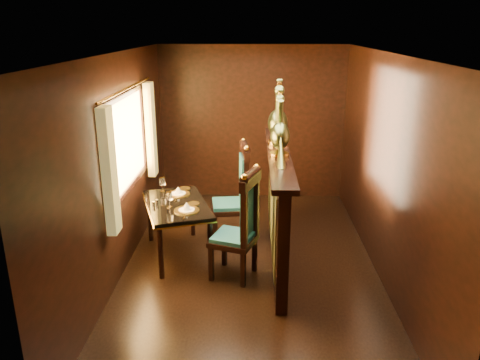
{
  "coord_description": "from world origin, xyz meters",
  "views": [
    {
      "loc": [
        0.03,
        -5.05,
        2.79
      ],
      "look_at": [
        -0.13,
        0.34,
        0.99
      ],
      "focal_mm": 35.0,
      "sensor_mm": 36.0,
      "label": 1
    }
  ],
  "objects_px": {
    "peacock_left": "(280,124)",
    "chair_left": "(243,222)",
    "chair_right": "(238,190)",
    "peacock_right": "(278,111)",
    "dining_table": "(177,208)"
  },
  "relations": [
    {
      "from": "chair_left",
      "to": "chair_right",
      "type": "distance_m",
      "value": 1.04
    },
    {
      "from": "chair_right",
      "to": "peacock_left",
      "type": "xyz_separation_m",
      "value": [
        0.49,
        -0.65,
        1.02
      ]
    },
    {
      "from": "peacock_left",
      "to": "chair_right",
      "type": "bearing_deg",
      "value": 127.32
    },
    {
      "from": "peacock_right",
      "to": "chair_right",
      "type": "bearing_deg",
      "value": 171.29
    },
    {
      "from": "peacock_right",
      "to": "peacock_left",
      "type": "bearing_deg",
      "value": -90.0
    },
    {
      "from": "chair_right",
      "to": "peacock_right",
      "type": "relative_size",
      "value": 1.65
    },
    {
      "from": "chair_right",
      "to": "peacock_left",
      "type": "distance_m",
      "value": 1.3
    },
    {
      "from": "peacock_left",
      "to": "chair_left",
      "type": "bearing_deg",
      "value": -136.05
    },
    {
      "from": "chair_right",
      "to": "peacock_right",
      "type": "bearing_deg",
      "value": -16.21
    },
    {
      "from": "peacock_left",
      "to": "peacock_right",
      "type": "distance_m",
      "value": 0.57
    },
    {
      "from": "chair_right",
      "to": "peacock_left",
      "type": "relative_size",
      "value": 1.85
    },
    {
      "from": "peacock_left",
      "to": "dining_table",
      "type": "bearing_deg",
      "value": 172.73
    },
    {
      "from": "dining_table",
      "to": "peacock_right",
      "type": "xyz_separation_m",
      "value": [
        1.24,
        0.41,
        1.14
      ]
    },
    {
      "from": "dining_table",
      "to": "chair_left",
      "type": "xyz_separation_m",
      "value": [
        0.84,
        -0.55,
        0.06
      ]
    },
    {
      "from": "chair_left",
      "to": "chair_right",
      "type": "bearing_deg",
      "value": 114.04
    }
  ]
}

